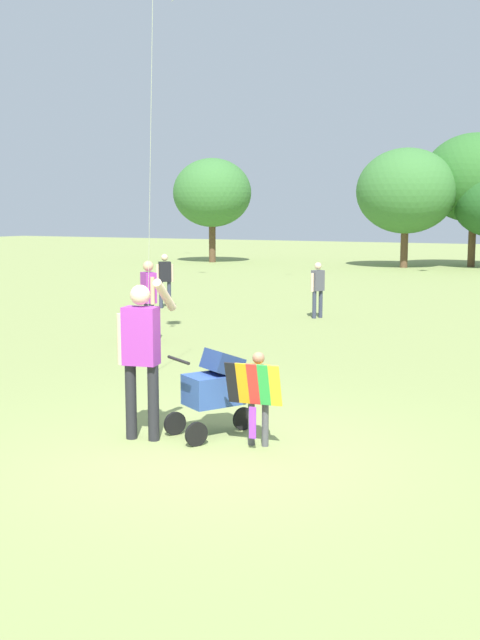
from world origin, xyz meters
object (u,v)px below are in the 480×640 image
person_kid_running (318,285)px  person_back_turned (165,276)px  person_adult_flyer (141,347)px  child_with_butterfly_kite (257,390)px  person_sitting_far (149,295)px  stroller (215,385)px

person_kid_running → person_back_turned: bearing=-179.0°
person_adult_flyer → child_with_butterfly_kite: bearing=16.3°
person_adult_flyer → person_kid_running: 10.73m
child_with_butterfly_kite → person_kid_running: size_ratio=0.77×
person_kid_running → person_back_turned: (-4.51, -0.08, 0.06)m
person_adult_flyer → person_sitting_far: person_adult_flyer is taller
child_with_butterfly_kite → person_sitting_far: size_ratio=0.65×
stroller → person_sitting_far: size_ratio=0.65×
child_with_butterfly_kite → person_sitting_far: bearing=134.2°
child_with_butterfly_kite → person_kid_running: person_kid_running is taller
stroller → person_back_turned: bearing=126.1°
person_adult_flyer → person_sitting_far: 6.66m
child_with_butterfly_kite → person_back_turned: bearing=128.0°
person_kid_running → child_with_butterfly_kite: bearing=-71.8°
person_kid_running → person_back_turned: person_back_turned is taller
child_with_butterfly_kite → person_kid_running: (-3.35, 10.15, 0.18)m
person_adult_flyer → stroller: person_adult_flyer is taller
child_with_butterfly_kite → person_back_turned: (-7.86, 10.07, 0.23)m
stroller → person_adult_flyer: bearing=-140.9°
person_sitting_far → person_kid_running: (1.66, 5.00, -0.16)m
stroller → person_sitting_far: bearing=131.2°
person_sitting_far → person_back_turned: person_sitting_far is taller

